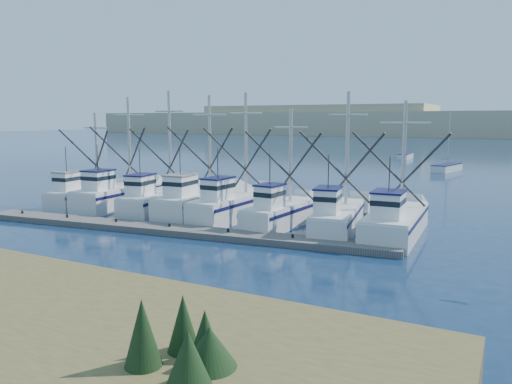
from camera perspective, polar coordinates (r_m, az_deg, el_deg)
ground at (r=22.86m, az=-6.82°, el=-9.56°), size 500.00×500.00×0.00m
floating_dock at (r=31.56m, az=-9.85°, el=-4.26°), size 28.22×4.93×0.38m
dune_ridge at (r=228.25m, az=24.66°, el=7.09°), size 360.00×60.00×10.00m
trawler_fleet at (r=35.49m, az=-4.63°, el=-1.46°), size 28.03×9.16×9.13m
sailboat_near at (r=72.26m, az=20.99°, el=2.62°), size 3.37×6.75×8.10m
sailboat_far at (r=92.71m, az=16.69°, el=3.97°), size 1.71×6.28×8.10m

